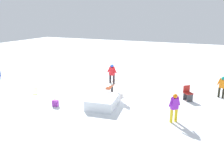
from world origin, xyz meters
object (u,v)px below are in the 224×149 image
object	(u,v)px
rail_feature	(112,86)
main_rider_on_rail	(112,74)
loose_snowboard_lime	(35,91)
backpack_on_snow	(55,103)
bystander_orange	(222,86)
folding_chair	(188,94)
bystander_purple	(174,106)

from	to	relation	value
rail_feature	main_rider_on_rail	xyz separation A→B (m)	(0.00, 0.00, 0.73)
loose_snowboard_lime	backpack_on_snow	distance (m)	3.15
main_rider_on_rail	bystander_orange	distance (m)	6.68
rail_feature	folding_chair	distance (m)	4.54
loose_snowboard_lime	backpack_on_snow	xyz separation A→B (m)	(-1.47, -2.78, 0.16)
folding_chair	backpack_on_snow	size ratio (longest dim) A/B	2.59
loose_snowboard_lime	rail_feature	bearing A→B (deg)	63.49
bystander_purple	loose_snowboard_lime	size ratio (longest dim) A/B	0.96
bystander_orange	backpack_on_snow	bearing A→B (deg)	-130.52
backpack_on_snow	bystander_orange	bearing A→B (deg)	26.66
bystander_orange	backpack_on_snow	size ratio (longest dim) A/B	3.90
main_rider_on_rail	folding_chair	bearing A→B (deg)	-71.58
bystander_purple	folding_chair	size ratio (longest dim) A/B	1.59
bystander_orange	backpack_on_snow	world-z (taller)	bystander_orange
folding_chair	backpack_on_snow	distance (m)	7.62
main_rider_on_rail	bystander_purple	xyz separation A→B (m)	(-2.17, -4.09, -0.56)
bystander_orange	loose_snowboard_lime	world-z (taller)	bystander_orange
main_rider_on_rail	folding_chair	world-z (taller)	main_rider_on_rail
bystander_orange	folding_chair	xyz separation A→B (m)	(-1.28, 1.83, -0.33)
bystander_orange	loose_snowboard_lime	distance (m)	11.80
backpack_on_snow	main_rider_on_rail	bearing A→B (deg)	48.36
bystander_orange	loose_snowboard_lime	xyz separation A→B (m)	(-3.63, 11.20, -0.73)
rail_feature	bystander_purple	bearing A→B (deg)	-125.48
bystander_purple	loose_snowboard_lime	distance (m)	9.09
rail_feature	backpack_on_snow	xyz separation A→B (m)	(-2.86, 2.16, -0.44)
bystander_orange	rail_feature	bearing A→B (deg)	-142.01
loose_snowboard_lime	backpack_on_snow	bearing A→B (deg)	19.90
bystander_purple	loose_snowboard_lime	bearing A→B (deg)	132.54
folding_chair	backpack_on_snow	bearing A→B (deg)	168.98
bystander_purple	bystander_orange	world-z (taller)	bystander_purple
folding_chair	rail_feature	bearing A→B (deg)	151.13
rail_feature	backpack_on_snow	world-z (taller)	rail_feature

